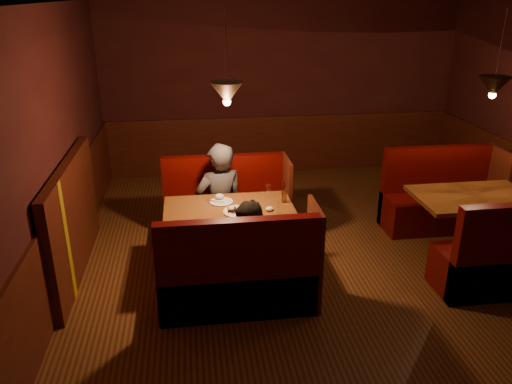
{
  "coord_description": "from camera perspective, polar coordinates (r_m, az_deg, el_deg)",
  "views": [
    {
      "loc": [
        -1.58,
        -4.87,
        3.0
      ],
      "look_at": [
        -0.89,
        0.19,
        0.95
      ],
      "focal_mm": 35.0,
      "sensor_mm": 36.0,
      "label": 1
    }
  ],
  "objects": [
    {
      "name": "room",
      "position": [
        5.44,
        6.63,
        0.75
      ],
      "size": [
        6.02,
        7.02,
        2.92
      ],
      "color": "#532613",
      "rests_on": "ground"
    },
    {
      "name": "main_table",
      "position": [
        5.62,
        -2.88,
        -3.51
      ],
      "size": [
        1.44,
        0.87,
        1.01
      ],
      "color": "#4C2613",
      "rests_on": "ground"
    },
    {
      "name": "main_bench_far",
      "position": [
        6.46,
        -3.35,
        -2.42
      ],
      "size": [
        1.59,
        0.57,
        1.08
      ],
      "color": "#520906",
      "rests_on": "ground"
    },
    {
      "name": "main_bench_near",
      "position": [
        5.02,
        -1.8,
        -10.08
      ],
      "size": [
        1.59,
        0.57,
        1.08
      ],
      "color": "#520906",
      "rests_on": "ground"
    },
    {
      "name": "second_table",
      "position": [
        6.47,
        23.43,
        -2.02
      ],
      "size": [
        1.38,
        0.88,
        0.78
      ],
      "color": "#4C2613",
      "rests_on": "ground"
    },
    {
      "name": "second_bench_far",
      "position": [
        7.23,
        20.18,
        -1.07
      ],
      "size": [
        1.52,
        0.57,
        1.09
      ],
      "color": "#520906",
      "rests_on": "ground"
    },
    {
      "name": "diner_a",
      "position": [
        6.04,
        -4.22,
        0.99
      ],
      "size": [
        0.71,
        0.57,
        1.71
      ],
      "primitive_type": "imported",
      "rotation": [
        0.0,
        0.0,
        3.42
      ],
      "color": "#383838",
      "rests_on": "ground"
    },
    {
      "name": "diner_b",
      "position": [
        5.07,
        -0.4,
        -5.04
      ],
      "size": [
        0.83,
        0.74,
        1.41
      ],
      "primitive_type": "imported",
      "rotation": [
        0.0,
        0.0,
        -0.36
      ],
      "color": "black",
      "rests_on": "ground"
    }
  ]
}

